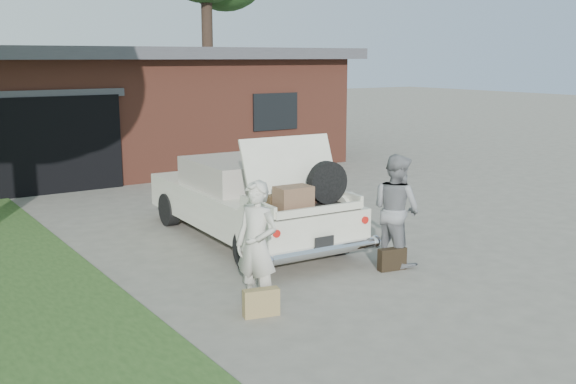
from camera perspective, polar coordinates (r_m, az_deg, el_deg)
ground at (r=9.74m, az=1.97°, el=-6.94°), size 90.00×90.00×0.00m
house at (r=20.07m, az=-15.17°, el=7.01°), size 12.80×7.80×3.30m
sedan at (r=11.39m, az=-3.40°, el=-0.64°), size 2.04×4.78×1.89m
woman_left at (r=8.22m, az=-2.66°, el=-4.57°), size 0.58×0.69×1.60m
woman_right at (r=10.14m, az=9.14°, el=-1.46°), size 0.69×0.85×1.66m
suitcase_left at (r=8.18m, az=-2.29°, el=-9.33°), size 0.46×0.24×0.34m
suitcase_right at (r=9.97m, az=8.81°, el=-5.64°), size 0.44×0.21×0.33m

